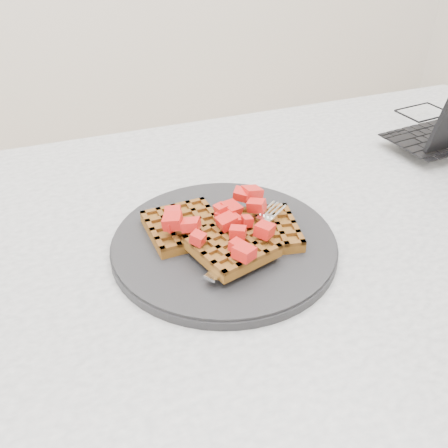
% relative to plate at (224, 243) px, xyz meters
% --- Properties ---
extents(table, '(1.20, 0.80, 0.75)m').
position_rel_plate_xyz_m(table, '(0.14, 0.02, -0.12)').
color(table, beige).
rests_on(table, ground).
extents(plate, '(0.30, 0.30, 0.02)m').
position_rel_plate_xyz_m(plate, '(0.00, 0.00, 0.00)').
color(plate, black).
rests_on(plate, table).
extents(waffles, '(0.20, 0.18, 0.03)m').
position_rel_plate_xyz_m(waffles, '(0.00, -0.00, 0.02)').
color(waffles, brown).
rests_on(waffles, plate).
extents(strawberry_pile, '(0.15, 0.15, 0.02)m').
position_rel_plate_xyz_m(strawberry_pile, '(0.00, 0.00, 0.05)').
color(strawberry_pile, '#A90000').
rests_on(strawberry_pile, waffles).
extents(fork, '(0.16, 0.12, 0.02)m').
position_rel_plate_xyz_m(fork, '(0.03, -0.03, 0.02)').
color(fork, silver).
rests_on(fork, plate).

